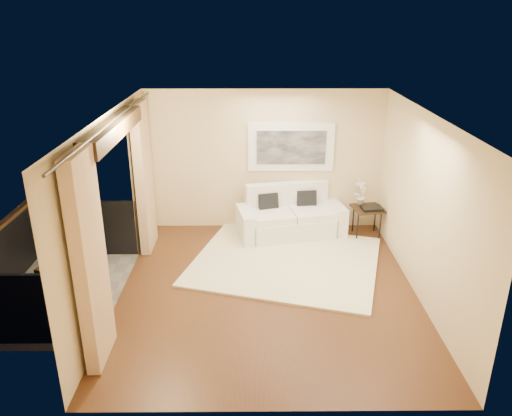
{
  "coord_description": "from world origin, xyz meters",
  "views": [
    {
      "loc": [
        -0.24,
        -6.68,
        4.01
      ],
      "look_at": [
        -0.18,
        0.8,
        1.05
      ],
      "focal_mm": 35.0,
      "sensor_mm": 36.0,
      "label": 1
    }
  ],
  "objects_px": {
    "orchid": "(361,192)",
    "balcony_chair_far": "(77,246)",
    "ice_bucket": "(61,252)",
    "side_table": "(367,211)",
    "balcony_chair_near": "(73,259)",
    "bistro_table": "(71,267)",
    "sofa": "(290,218)"
  },
  "relations": [
    {
      "from": "sofa",
      "to": "balcony_chair_far",
      "type": "height_order",
      "value": "balcony_chair_far"
    },
    {
      "from": "balcony_chair_near",
      "to": "ice_bucket",
      "type": "bearing_deg",
      "value": -95.93
    },
    {
      "from": "orchid",
      "to": "balcony_chair_far",
      "type": "height_order",
      "value": "orchid"
    },
    {
      "from": "bistro_table",
      "to": "balcony_chair_far",
      "type": "distance_m",
      "value": 0.95
    },
    {
      "from": "bistro_table",
      "to": "balcony_chair_near",
      "type": "height_order",
      "value": "balcony_chair_near"
    },
    {
      "from": "balcony_chair_far",
      "to": "ice_bucket",
      "type": "xyz_separation_m",
      "value": [
        0.09,
        -0.83,
        0.3
      ]
    },
    {
      "from": "balcony_chair_far",
      "to": "ice_bucket",
      "type": "relative_size",
      "value": 5.09
    },
    {
      "from": "side_table",
      "to": "bistro_table",
      "type": "distance_m",
      "value": 5.33
    },
    {
      "from": "sofa",
      "to": "orchid",
      "type": "xyz_separation_m",
      "value": [
        1.34,
        0.08,
        0.49
      ]
    },
    {
      "from": "bistro_table",
      "to": "balcony_chair_far",
      "type": "bearing_deg",
      "value": 104.48
    },
    {
      "from": "sofa",
      "to": "ice_bucket",
      "type": "distance_m",
      "value": 4.26
    },
    {
      "from": "bistro_table",
      "to": "ice_bucket",
      "type": "distance_m",
      "value": 0.25
    },
    {
      "from": "balcony_chair_far",
      "to": "balcony_chair_near",
      "type": "bearing_deg",
      "value": 86.28
    },
    {
      "from": "sofa",
      "to": "orchid",
      "type": "height_order",
      "value": "orchid"
    },
    {
      "from": "balcony_chair_near",
      "to": "sofa",
      "type": "bearing_deg",
      "value": 26.47
    },
    {
      "from": "balcony_chair_near",
      "to": "bistro_table",
      "type": "bearing_deg",
      "value": -78.9
    },
    {
      "from": "side_table",
      "to": "orchid",
      "type": "xyz_separation_m",
      "value": [
        -0.11,
        0.17,
        0.31
      ]
    },
    {
      "from": "orchid",
      "to": "balcony_chair_near",
      "type": "bearing_deg",
      "value": -154.71
    },
    {
      "from": "balcony_chair_far",
      "to": "side_table",
      "type": "bearing_deg",
      "value": -176.96
    },
    {
      "from": "sofa",
      "to": "orchid",
      "type": "bearing_deg",
      "value": -8.47
    },
    {
      "from": "sofa",
      "to": "balcony_chair_far",
      "type": "bearing_deg",
      "value": -165.68
    },
    {
      "from": "balcony_chair_near",
      "to": "orchid",
      "type": "bearing_deg",
      "value": 19.33
    },
    {
      "from": "orchid",
      "to": "bistro_table",
      "type": "height_order",
      "value": "orchid"
    },
    {
      "from": "orchid",
      "to": "balcony_chair_far",
      "type": "xyz_separation_m",
      "value": [
        -4.81,
        -1.8,
        -0.23
      ]
    },
    {
      "from": "side_table",
      "to": "orchid",
      "type": "relative_size",
      "value": 1.22
    },
    {
      "from": "bistro_table",
      "to": "balcony_chair_far",
      "type": "height_order",
      "value": "balcony_chair_far"
    },
    {
      "from": "bistro_table",
      "to": "ice_bucket",
      "type": "height_order",
      "value": "ice_bucket"
    },
    {
      "from": "sofa",
      "to": "ice_bucket",
      "type": "bearing_deg",
      "value": -155.04
    },
    {
      "from": "bistro_table",
      "to": "balcony_chair_near",
      "type": "xyz_separation_m",
      "value": [
        -0.15,
        0.48,
        -0.13
      ]
    },
    {
      "from": "bistro_table",
      "to": "balcony_chair_near",
      "type": "bearing_deg",
      "value": 107.06
    },
    {
      "from": "ice_bucket",
      "to": "balcony_chair_near",
      "type": "bearing_deg",
      "value": 90.03
    },
    {
      "from": "balcony_chair_far",
      "to": "balcony_chair_near",
      "type": "relative_size",
      "value": 1.01
    }
  ]
}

